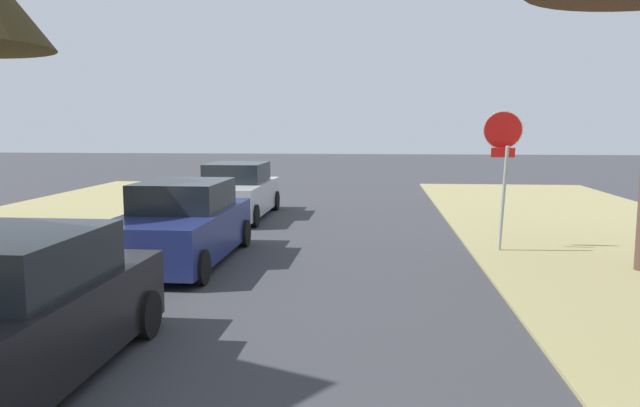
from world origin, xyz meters
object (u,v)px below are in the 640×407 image
at_px(parked_sedan_navy, 182,225).
at_px(parked_sedan_silver, 236,192).
at_px(stop_sign_far, 503,150).
at_px(parked_sedan_black, 1,320).

xyz_separation_m(parked_sedan_navy, parked_sedan_silver, (-0.27, 5.91, 0.00)).
bearing_deg(stop_sign_far, parked_sedan_black, -130.90).
xyz_separation_m(stop_sign_far, parked_sedan_black, (-6.36, -7.34, -1.43)).
xyz_separation_m(stop_sign_far, parked_sedan_navy, (-6.39, -1.46, -1.43)).
bearing_deg(stop_sign_far, parked_sedan_navy, -167.12).
height_order(stop_sign_far, parked_sedan_navy, stop_sign_far).
height_order(parked_sedan_black, parked_sedan_silver, same).
relative_size(stop_sign_far, parked_sedan_silver, 0.66).
height_order(stop_sign_far, parked_sedan_silver, stop_sign_far).
distance_m(parked_sedan_navy, parked_sedan_silver, 5.92).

